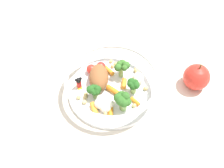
{
  "coord_description": "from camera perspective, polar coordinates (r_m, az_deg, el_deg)",
  "views": [
    {
      "loc": [
        -0.35,
        -0.14,
        0.55
      ],
      "look_at": [
        0.01,
        0.01,
        0.03
      ],
      "focal_mm": 43.98,
      "sensor_mm": 36.0,
      "label": 1
    }
  ],
  "objects": [
    {
      "name": "ground_plane",
      "position": [
        0.67,
        0.7,
        -3.0
      ],
      "size": [
        2.4,
        2.4,
        0.0
      ],
      "primitive_type": "plane",
      "color": "silver"
    },
    {
      "name": "loose_apple",
      "position": [
        0.69,
        17.15,
        1.4
      ],
      "size": [
        0.06,
        0.06,
        0.08
      ],
      "color": "red",
      "rests_on": "ground_plane"
    },
    {
      "name": "folded_napkin",
      "position": [
        0.71,
        -17.59,
        -1.26
      ],
      "size": [
        0.15,
        0.15,
        0.01
      ],
      "primitive_type": "cube",
      "rotation": [
        0.0,
        0.0,
        0.26
      ],
      "color": "white",
      "rests_on": "ground_plane"
    },
    {
      "name": "food_container",
      "position": [
        0.65,
        -0.08,
        -0.12
      ],
      "size": [
        0.22,
        0.22,
        0.06
      ],
      "color": "white",
      "rests_on": "ground_plane"
    }
  ]
}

